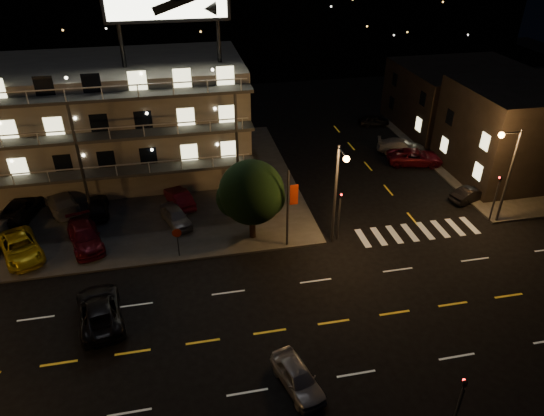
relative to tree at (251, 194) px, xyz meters
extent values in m
plane|color=black|center=(-2.60, -9.96, -3.91)|extent=(140.00, 140.00, 0.00)
cube|color=#343432|center=(-16.60, 10.04, -3.84)|extent=(44.00, 24.00, 0.15)
cube|color=#343432|center=(27.40, 10.04, -3.84)|extent=(16.00, 24.00, 0.15)
cube|color=gray|center=(-12.60, 14.04, 1.09)|extent=(28.00, 12.00, 10.00)
cube|color=gray|center=(-12.60, 14.04, 6.34)|extent=(28.00, 12.00, 0.50)
cube|color=#343432|center=(-12.60, 7.14, -0.76)|extent=(28.00, 1.80, 0.25)
cube|color=#343432|center=(-12.60, 7.14, 2.44)|extent=(28.00, 1.80, 0.25)
cube|color=#343432|center=(-12.60, 7.14, 5.64)|extent=(28.00, 1.80, 0.25)
cylinder|color=black|center=(-8.60, 12.04, 8.34)|extent=(0.36, 0.36, 3.50)
cylinder|color=black|center=(-0.60, 12.04, 8.34)|extent=(0.36, 0.36, 3.50)
cube|color=black|center=(27.40, 6.04, 0.34)|extent=(14.00, 10.00, 8.50)
cube|color=black|center=(27.40, 18.04, -0.41)|extent=(14.00, 12.00, 7.00)
cylinder|color=#2D2D30|center=(5.90, -1.66, 0.09)|extent=(0.20, 0.20, 8.00)
cylinder|color=#2D2D30|center=(5.90, -2.46, 3.89)|extent=(0.12, 1.80, 0.12)
sphere|color=#FF9A3F|center=(5.90, -3.26, 3.79)|extent=(0.44, 0.44, 0.44)
cylinder|color=#2D2D30|center=(19.90, -1.66, 0.09)|extent=(0.20, 0.20, 8.00)
cylinder|color=#2D2D30|center=(19.10, -1.66, 3.89)|extent=(1.80, 0.12, 0.12)
sphere|color=#FF9A3F|center=(18.30, -1.66, 3.79)|extent=(0.44, 0.44, 0.44)
cylinder|color=#2D2D30|center=(6.40, -1.46, -2.11)|extent=(0.14, 0.14, 3.60)
imported|color=black|center=(6.40, -1.46, 0.19)|extent=(0.20, 0.16, 1.00)
sphere|color=#FF0C0C|center=(6.40, -1.58, 0.09)|extent=(0.14, 0.14, 0.14)
cylinder|color=#2D2D30|center=(6.40, -18.46, -2.11)|extent=(0.14, 0.14, 3.60)
imported|color=black|center=(6.40, -18.46, 0.19)|extent=(0.20, 0.16, 1.00)
sphere|color=#FF0C0C|center=(6.40, -18.34, 0.09)|extent=(0.14, 0.14, 0.14)
cylinder|color=#2D2D30|center=(19.40, -1.46, -2.11)|extent=(0.14, 0.14, 3.60)
imported|color=black|center=(19.40, -1.46, 0.19)|extent=(0.16, 0.20, 1.00)
sphere|color=#FF0C0C|center=(19.28, -1.46, 0.09)|extent=(0.14, 0.14, 0.14)
cylinder|color=#2D2D30|center=(2.40, -1.56, -0.71)|extent=(0.16, 0.16, 6.40)
cube|color=#AB270C|center=(2.85, -1.56, 0.49)|extent=(0.60, 0.04, 1.60)
cylinder|color=#2D2D30|center=(-5.60, -1.36, -2.81)|extent=(0.08, 0.08, 2.20)
cylinder|color=#AB270C|center=(-5.60, -1.41, -1.76)|extent=(0.91, 0.04, 0.91)
cylinder|color=black|center=(0.04, -0.01, -2.65)|extent=(0.47, 0.47, 2.24)
sphere|color=black|center=(0.04, -0.01, 0.15)|extent=(4.85, 4.85, 4.85)
sphere|color=black|center=(-1.07, 0.36, -0.41)|extent=(2.98, 2.98, 2.98)
sphere|color=black|center=(1.07, -0.38, -0.22)|extent=(2.80, 2.80, 2.80)
imported|color=gold|center=(-16.79, 0.88, -3.03)|extent=(4.41, 5.83, 1.47)
imported|color=#550C17|center=(-12.40, 1.44, -3.01)|extent=(3.53, 5.59, 1.51)
imported|color=gray|center=(-5.65, 3.08, -3.09)|extent=(2.81, 4.27, 1.35)
imported|color=black|center=(-18.04, 6.75, -3.03)|extent=(3.62, 5.74, 1.48)
imported|color=gray|center=(-14.95, 7.13, -3.01)|extent=(3.94, 5.61, 1.51)
imported|color=black|center=(-11.92, 5.87, -3.07)|extent=(2.04, 4.22, 1.39)
imported|color=#550C17|center=(-5.26, 5.92, -3.07)|extent=(2.72, 4.46, 1.39)
imported|color=black|center=(19.56, 1.92, -3.29)|extent=(4.02, 2.44, 1.25)
imported|color=#550C17|center=(18.11, 9.64, -3.15)|extent=(5.94, 3.77, 1.53)
imported|color=gray|center=(17.95, 12.48, -3.19)|extent=(5.37, 3.68, 1.44)
imported|color=black|center=(18.06, 20.39, -3.30)|extent=(3.68, 1.63, 1.23)
imported|color=gray|center=(0.07, -14.08, -3.24)|extent=(2.56, 4.23, 1.35)
imported|color=black|center=(-10.57, -6.87, -3.16)|extent=(3.45, 5.82, 1.52)
camera|label=1|loc=(-4.68, -30.56, 17.47)|focal=32.00mm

